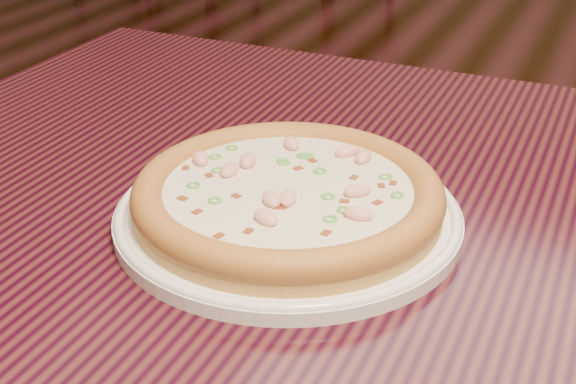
% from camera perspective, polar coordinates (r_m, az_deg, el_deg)
% --- Properties ---
extents(hero_table, '(1.20, 0.80, 0.75)m').
position_cam_1_polar(hero_table, '(0.75, 10.04, -8.81)').
color(hero_table, black).
rests_on(hero_table, ground).
extents(plate, '(0.30, 0.30, 0.02)m').
position_cam_1_polar(plate, '(0.69, 0.00, -1.58)').
color(plate, white).
rests_on(plate, hero_table).
extents(pizza, '(0.26, 0.26, 0.03)m').
position_cam_1_polar(pizza, '(0.68, 0.00, -0.21)').
color(pizza, '#BE844C').
rests_on(pizza, plate).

